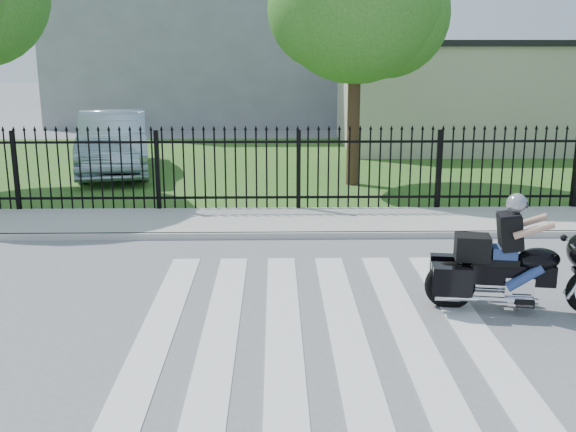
{
  "coord_description": "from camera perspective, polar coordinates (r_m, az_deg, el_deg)",
  "views": [
    {
      "loc": [
        -0.49,
        -8.16,
        3.51
      ],
      "look_at": [
        -0.31,
        1.77,
        1.0
      ],
      "focal_mm": 42.0,
      "sensor_mm": 36.0,
      "label": 1
    }
  ],
  "objects": [
    {
      "name": "building_low_roof",
      "position": [
        25.29,
        16.64,
        13.82
      ],
      "size": [
        10.2,
        6.2,
        0.2
      ],
      "primitive_type": "cube",
      "color": "black",
      "rests_on": "building_low"
    },
    {
      "name": "iron_fence",
      "position": [
        14.4,
        0.89,
        3.75
      ],
      "size": [
        26.0,
        0.04,
        1.8
      ],
      "color": "black",
      "rests_on": "ground"
    },
    {
      "name": "curb",
      "position": [
        12.65,
        1.19,
        -1.65
      ],
      "size": [
        40.0,
        0.12,
        0.12
      ],
      "primitive_type": "cube",
      "color": "#ADAAA3",
      "rests_on": "ground"
    },
    {
      "name": "grass_strip",
      "position": [
        20.46,
        0.31,
        4.33
      ],
      "size": [
        40.0,
        12.0,
        0.02
      ],
      "primitive_type": "cube",
      "color": "#2F6020",
      "rests_on": "ground"
    },
    {
      "name": "ground",
      "position": [
        8.89,
        2.21,
        -9.08
      ],
      "size": [
        120.0,
        120.0,
        0.0
      ],
      "primitive_type": "plane",
      "color": "slate",
      "rests_on": "ground"
    },
    {
      "name": "parked_car",
      "position": [
        19.7,
        -14.54,
        6.06
      ],
      "size": [
        2.82,
        5.47,
        1.72
      ],
      "primitive_type": "imported",
      "rotation": [
        0.0,
        0.0,
        0.2
      ],
      "color": "#95ABBC",
      "rests_on": "grass_strip"
    },
    {
      "name": "building_low",
      "position": [
        25.35,
        16.34,
        9.64
      ],
      "size": [
        10.0,
        6.0,
        3.5
      ],
      "primitive_type": "cube",
      "color": "beige",
      "rests_on": "ground"
    },
    {
      "name": "motorcycle_rider",
      "position": [
        9.59,
        18.72,
        -3.75
      ],
      "size": [
        2.51,
        1.05,
        1.67
      ],
      "rotation": [
        0.0,
        0.0,
        -0.15
      ],
      "color": "black",
      "rests_on": "ground"
    },
    {
      "name": "sidewalk",
      "position": [
        13.61,
        1.02,
        -0.5
      ],
      "size": [
        40.0,
        2.0,
        0.12
      ],
      "primitive_type": "cube",
      "color": "#ADAAA3",
      "rests_on": "ground"
    },
    {
      "name": "crosswalk",
      "position": [
        8.89,
        2.21,
        -9.04
      ],
      "size": [
        5.0,
        5.5,
        0.01
      ],
      "primitive_type": null,
      "color": "silver",
      "rests_on": "ground"
    }
  ]
}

